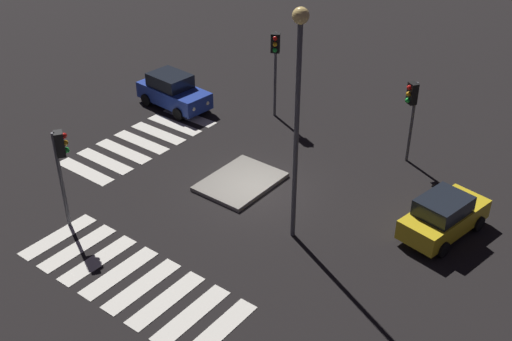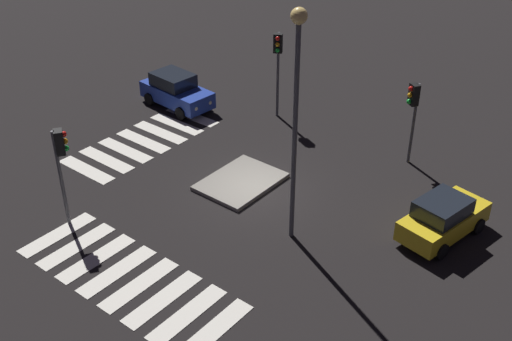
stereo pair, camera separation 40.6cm
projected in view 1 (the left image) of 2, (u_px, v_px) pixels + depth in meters
ground_plane at (256, 190)px, 27.00m from camera, size 80.00×80.00×0.00m
traffic_island at (240, 182)px, 27.42m from camera, size 3.56×2.68×0.18m
car_blue at (173, 91)px, 33.59m from camera, size 2.24×4.30×1.82m
car_yellow at (444, 216)px, 23.97m from camera, size 4.08×2.36×1.69m
traffic_light_east at (61, 156)px, 23.30m from camera, size 0.53×0.54×4.09m
traffic_light_west at (412, 103)px, 27.61m from camera, size 0.53×0.54×3.87m
traffic_light_south at (275, 55)px, 31.27m from camera, size 0.53×0.54×4.50m
street_lamp at (298, 94)px, 21.25m from camera, size 0.56×0.56×8.88m
crosswalk_near at (141, 142)px, 30.65m from camera, size 7.60×3.20×0.02m
crosswalk_side at (131, 279)px, 22.12m from camera, size 3.20×8.75×0.02m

